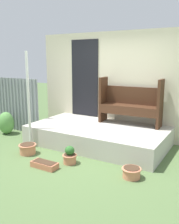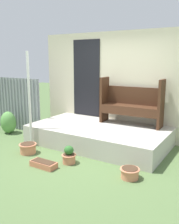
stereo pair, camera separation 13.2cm
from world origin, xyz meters
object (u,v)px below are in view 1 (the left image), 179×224
support_post (29,100)px  planter_box_rect (45,165)px  flower_pot_middle (70,156)px  flower_pot_left (28,148)px  flower_pot_right (131,172)px  shrub_by_fence (6,123)px  bench (130,102)px

support_post → planter_box_rect: (1.02, -0.73, -1.00)m
flower_pot_middle → flower_pot_left: bearing=-177.9°
flower_pot_middle → planter_box_rect: bearing=-126.7°
flower_pot_middle → planter_box_rect: size_ratio=0.68×
support_post → flower_pot_left: bearing=-54.4°
support_post → planter_box_rect: bearing=-35.6°
flower_pot_right → support_post: bearing=173.0°
support_post → shrub_by_fence: 1.50m
flower_pot_left → shrub_by_fence: bearing=152.3°
flower_pot_left → planter_box_rect: 0.83m
bench → shrub_by_fence: bench is taller
bench → planter_box_rect: size_ratio=2.90×
shrub_by_fence → planter_box_rect: bearing=-26.8°
flower_pot_right → planter_box_rect: size_ratio=0.66×
flower_pot_right → planter_box_rect: (-1.51, -0.42, -0.04)m
support_post → bench: bearing=39.7°
flower_pot_left → bench: bearing=50.9°
support_post → shrub_by_fence: bearing=161.7°
flower_pot_left → flower_pot_right: (2.25, 0.07, -0.02)m
support_post → flower_pot_middle: support_post is taller
bench → flower_pot_left: size_ratio=3.97×
bench → flower_pot_left: bench is taller
support_post → flower_pot_left: (0.27, -0.38, -0.94)m
bench → flower_pot_left: 2.54m
flower_pot_left → shrub_by_fence: (-1.50, 0.79, 0.18)m
flower_pot_right → shrub_by_fence: bearing=169.2°
flower_pot_middle → planter_box_rect: (-0.29, -0.39, -0.09)m
planter_box_rect → flower_pot_left: bearing=154.9°
bench → flower_pot_middle: 2.05m
flower_pot_right → shrub_by_fence: 3.83m
flower_pot_left → planter_box_rect: bearing=-25.1°
flower_pot_right → shrub_by_fence: shrub_by_fence is taller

